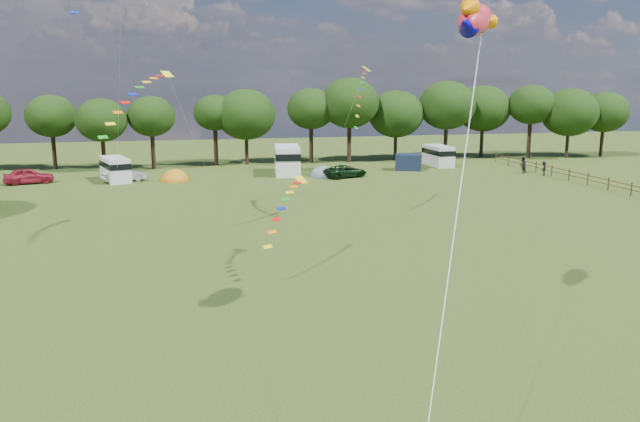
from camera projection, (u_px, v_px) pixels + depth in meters
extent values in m
plane|color=black|center=(371.00, 370.00, 21.51)|extent=(180.00, 180.00, 0.00)
cylinder|color=black|center=(54.00, 152.00, 70.59)|extent=(0.47, 0.47, 3.90)
ellipsoid|color=black|center=(51.00, 116.00, 69.77)|extent=(5.58, 5.58, 4.74)
cylinder|color=black|center=(104.00, 155.00, 68.94)|extent=(0.44, 0.44, 3.56)
ellipsoid|color=black|center=(101.00, 120.00, 68.15)|extent=(5.56, 5.56, 4.73)
cylinder|color=black|center=(153.00, 151.00, 70.95)|extent=(0.47, 0.47, 3.95)
ellipsoid|color=black|center=(151.00, 116.00, 70.14)|extent=(5.33, 5.33, 4.53)
cylinder|color=black|center=(216.00, 147.00, 74.17)|extent=(0.50, 0.50, 4.33)
ellipsoid|color=black|center=(215.00, 113.00, 73.35)|extent=(4.95, 4.95, 4.21)
cylinder|color=black|center=(247.00, 151.00, 74.61)|extent=(0.43, 0.43, 3.31)
ellipsoid|color=black|center=(246.00, 115.00, 73.74)|extent=(7.03, 7.03, 5.98)
cylinder|color=black|center=(311.00, 145.00, 76.44)|extent=(0.50, 0.50, 4.36)
ellipsoid|color=black|center=(311.00, 109.00, 75.55)|extent=(5.84, 5.84, 4.97)
cylinder|color=black|center=(349.00, 144.00, 76.57)|extent=(0.51, 0.51, 4.55)
ellipsoid|color=black|center=(350.00, 103.00, 75.56)|extent=(7.15, 7.15, 6.08)
cylinder|color=black|center=(395.00, 148.00, 78.72)|extent=(0.42, 0.42, 3.21)
ellipsoid|color=black|center=(396.00, 114.00, 77.87)|extent=(6.90, 6.90, 5.86)
cylinder|color=black|center=(445.00, 143.00, 79.39)|extent=(0.48, 0.48, 4.17)
ellipsoid|color=black|center=(447.00, 105.00, 78.42)|extent=(7.16, 7.16, 6.09)
cylinder|color=black|center=(481.00, 143.00, 82.56)|extent=(0.45, 0.45, 3.66)
ellipsoid|color=black|center=(483.00, 109.00, 81.65)|extent=(7.05, 7.05, 5.99)
cylinder|color=black|center=(529.00, 140.00, 81.23)|extent=(0.52, 0.52, 4.65)
ellipsoid|color=black|center=(531.00, 104.00, 80.30)|extent=(5.96, 5.96, 5.06)
cylinder|color=black|center=(567.00, 146.00, 81.13)|extent=(0.42, 0.42, 3.19)
ellipsoid|color=black|center=(570.00, 112.00, 80.26)|extent=(7.23, 7.23, 6.14)
cylinder|color=black|center=(601.00, 143.00, 82.64)|extent=(0.44, 0.44, 3.52)
ellipsoid|color=black|center=(604.00, 112.00, 81.80)|extent=(6.22, 6.22, 5.28)
cylinder|color=#472D19|center=(631.00, 189.00, 54.06)|extent=(0.12, 0.12, 1.20)
cylinder|color=#472D19|center=(608.00, 184.00, 56.93)|extent=(0.12, 0.12, 1.20)
cylinder|color=#472D19|center=(620.00, 183.00, 55.42)|extent=(0.08, 3.00, 0.08)
cylinder|color=#472D19|center=(619.00, 187.00, 55.50)|extent=(0.08, 3.00, 0.08)
cylinder|color=#472D19|center=(588.00, 179.00, 59.79)|extent=(0.12, 0.12, 1.20)
cylinder|color=#472D19|center=(598.00, 178.00, 58.29)|extent=(0.08, 3.00, 0.08)
cylinder|color=#472D19|center=(598.00, 182.00, 58.37)|extent=(0.08, 3.00, 0.08)
cylinder|color=#472D19|center=(569.00, 175.00, 62.66)|extent=(0.12, 0.12, 1.20)
cylinder|color=#472D19|center=(578.00, 173.00, 61.15)|extent=(0.08, 3.00, 0.08)
cylinder|color=#472D19|center=(578.00, 177.00, 61.23)|extent=(0.08, 3.00, 0.08)
cylinder|color=#472D19|center=(552.00, 171.00, 65.52)|extent=(0.12, 0.12, 1.20)
cylinder|color=#472D19|center=(560.00, 169.00, 64.02)|extent=(0.08, 3.00, 0.08)
cylinder|color=#472D19|center=(560.00, 173.00, 64.10)|extent=(0.08, 3.00, 0.08)
cylinder|color=#472D19|center=(536.00, 167.00, 68.39)|extent=(0.12, 0.12, 1.20)
cylinder|color=#472D19|center=(544.00, 165.00, 66.88)|extent=(0.08, 3.00, 0.08)
cylinder|color=#472D19|center=(544.00, 169.00, 66.97)|extent=(0.08, 3.00, 0.08)
cylinder|color=#472D19|center=(522.00, 163.00, 71.25)|extent=(0.12, 0.12, 1.20)
cylinder|color=#472D19|center=(529.00, 162.00, 69.75)|extent=(0.08, 3.00, 0.08)
cylinder|color=#472D19|center=(529.00, 166.00, 69.83)|extent=(0.08, 3.00, 0.08)
cylinder|color=#472D19|center=(508.00, 160.00, 74.12)|extent=(0.12, 0.12, 1.20)
cylinder|color=#472D19|center=(515.00, 159.00, 72.62)|extent=(0.08, 3.00, 0.08)
cylinder|color=#472D19|center=(515.00, 162.00, 72.70)|extent=(0.08, 3.00, 0.08)
cylinder|color=#472D19|center=(496.00, 157.00, 76.98)|extent=(0.12, 0.12, 1.20)
cylinder|color=#472D19|center=(502.00, 156.00, 75.48)|extent=(0.08, 3.00, 0.08)
cylinder|color=#472D19|center=(502.00, 159.00, 75.56)|extent=(0.08, 3.00, 0.08)
imported|color=maroon|center=(29.00, 176.00, 60.63)|extent=(4.97, 2.97, 1.55)
imported|color=#979B9E|center=(124.00, 175.00, 61.91)|extent=(4.17, 2.94, 1.38)
imported|color=black|center=(345.00, 171.00, 64.71)|extent=(5.16, 3.55, 1.29)
cube|color=silver|center=(115.00, 169.00, 62.16)|extent=(3.39, 5.17, 2.39)
cube|color=black|center=(115.00, 164.00, 62.06)|extent=(3.45, 5.27, 0.57)
cylinder|color=black|center=(119.00, 180.00, 61.06)|extent=(0.72, 0.44, 0.67)
cylinder|color=black|center=(112.00, 176.00, 63.60)|extent=(0.72, 0.44, 0.67)
cube|color=silver|center=(287.00, 160.00, 67.01)|extent=(3.30, 6.28, 3.00)
cube|color=black|center=(287.00, 154.00, 66.88)|extent=(3.37, 6.41, 0.71)
cylinder|color=black|center=(288.00, 172.00, 65.38)|extent=(0.88, 0.42, 0.85)
cylinder|color=black|center=(287.00, 168.00, 69.07)|extent=(0.88, 0.42, 0.85)
cube|color=silver|center=(438.00, 156.00, 73.52)|extent=(2.23, 4.88, 2.40)
cube|color=black|center=(438.00, 152.00, 73.42)|extent=(2.28, 4.97, 0.57)
cylinder|color=black|center=(444.00, 165.00, 72.27)|extent=(0.68, 0.28, 0.68)
cylinder|color=black|center=(432.00, 161.00, 75.13)|extent=(0.68, 0.28, 0.68)
ellipsoid|color=#BD7511|center=(175.00, 181.00, 62.54)|extent=(2.81, 3.23, 2.30)
cylinder|color=#BD7511|center=(175.00, 181.00, 62.53)|extent=(2.95, 2.95, 0.08)
ellipsoid|color=slate|center=(323.00, 176.00, 65.54)|extent=(2.77, 3.19, 2.16)
cylinder|color=slate|center=(323.00, 176.00, 65.53)|extent=(2.91, 2.91, 0.08)
cube|color=#151E35|center=(408.00, 162.00, 70.11)|extent=(3.49, 3.19, 1.78)
ellipsoid|color=red|center=(475.00, 20.00, 22.54)|extent=(2.66, 2.88, 1.66)
ellipsoid|color=#EAF807|center=(475.00, 24.00, 22.56)|extent=(1.65, 1.80, 0.91)
cone|color=orange|center=(467.00, 9.00, 21.40)|extent=(1.21, 1.24, 0.87)
cone|color=#06009C|center=(466.00, 25.00, 21.50)|extent=(1.21, 1.24, 0.87)
cone|color=#06009C|center=(476.00, 5.00, 22.50)|extent=(0.95, 0.94, 0.74)
sphere|color=white|center=(474.00, 18.00, 23.50)|extent=(0.28, 0.28, 0.28)
sphere|color=black|center=(473.00, 18.00, 23.58)|extent=(0.14, 0.14, 0.14)
cube|color=#0C1EB2|center=(74.00, 12.00, 37.24)|extent=(0.54, 0.36, 0.17)
cube|color=#F2FF25|center=(167.00, 74.00, 39.07)|extent=(0.85, 0.84, 0.40)
cube|color=red|center=(161.00, 76.00, 38.57)|extent=(0.62, 0.55, 0.11)
cube|color=orange|center=(154.00, 78.00, 38.09)|extent=(0.61, 0.55, 0.12)
cube|color=yellow|center=(147.00, 82.00, 37.62)|extent=(0.61, 0.55, 0.13)
cube|color=#198C1E|center=(140.00, 87.00, 37.16)|extent=(0.61, 0.54, 0.14)
cube|color=#0C1EB2|center=(132.00, 94.00, 36.72)|extent=(0.61, 0.54, 0.15)
cube|color=red|center=(125.00, 102.00, 36.30)|extent=(0.60, 0.54, 0.16)
cube|color=orange|center=(118.00, 112.00, 35.90)|extent=(0.60, 0.53, 0.17)
cube|color=yellow|center=(110.00, 124.00, 35.51)|extent=(0.60, 0.53, 0.18)
cube|color=#198C1E|center=(103.00, 137.00, 35.13)|extent=(0.59, 0.52, 0.19)
cube|color=yellow|center=(301.00, 180.00, 34.42)|extent=(0.77, 0.75, 0.36)
cube|color=red|center=(297.00, 183.00, 33.85)|extent=(0.57, 0.48, 0.10)
cube|color=orange|center=(294.00, 187.00, 33.29)|extent=(0.57, 0.48, 0.11)
cube|color=yellow|center=(290.00, 192.00, 32.75)|extent=(0.57, 0.48, 0.12)
cube|color=#198C1E|center=(285.00, 199.00, 32.22)|extent=(0.56, 0.47, 0.13)
cube|color=#0C1EB2|center=(281.00, 208.00, 31.71)|extent=(0.56, 0.47, 0.14)
cube|color=red|center=(277.00, 219.00, 31.21)|extent=(0.56, 0.46, 0.15)
cube|color=orange|center=(272.00, 232.00, 30.73)|extent=(0.55, 0.46, 0.16)
cube|color=yellow|center=(268.00, 247.00, 30.27)|extent=(0.55, 0.46, 0.16)
imported|color=black|center=(523.00, 165.00, 67.65)|extent=(1.00, 0.83, 1.77)
imported|color=black|center=(544.00, 168.00, 66.02)|extent=(1.03, 0.97, 1.50)
cube|color=#FFFE12|center=(366.00, 69.00, 46.34)|extent=(0.82, 0.86, 0.41)
cube|color=red|center=(365.00, 71.00, 45.85)|extent=(0.51, 0.65, 0.11)
cube|color=orange|center=(364.00, 74.00, 45.37)|extent=(0.51, 0.65, 0.13)
cube|color=yellow|center=(363.00, 78.00, 44.91)|extent=(0.51, 0.65, 0.14)
cube|color=#198C1E|center=(362.00, 83.00, 44.46)|extent=(0.50, 0.64, 0.15)
cube|color=#0C1EB2|center=(361.00, 89.00, 44.03)|extent=(0.50, 0.64, 0.16)
cube|color=red|center=(360.00, 97.00, 43.62)|extent=(0.49, 0.64, 0.17)
cube|color=orange|center=(358.00, 106.00, 43.22)|extent=(0.49, 0.64, 0.18)
cube|color=yellow|center=(357.00, 116.00, 42.83)|extent=(0.48, 0.63, 0.19)
cube|color=#198C1E|center=(356.00, 128.00, 42.47)|extent=(0.47, 0.63, 0.19)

